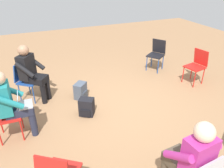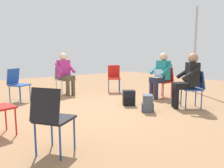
{
  "view_description": "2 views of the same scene",
  "coord_description": "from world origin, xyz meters",
  "px_view_note": "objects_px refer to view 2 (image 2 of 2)",
  "views": [
    {
      "loc": [
        3.38,
        -1.57,
        2.6
      ],
      "look_at": [
        0.36,
        -0.3,
        0.83
      ],
      "focal_mm": 35.0,
      "sensor_mm": 36.0,
      "label": 1
    },
    {
      "loc": [
        -3.89,
        2.77,
        1.25
      ],
      "look_at": [
        -0.31,
        0.03,
        0.6
      ],
      "focal_mm": 35.0,
      "sensor_mm": 36.0,
      "label": 2
    }
  ],
  "objects_px": {
    "person_in_black": "(188,78)",
    "chair_southwest": "(195,86)",
    "chair_northeast": "(17,82)",
    "person_in_magenta": "(65,71)",
    "person_with_laptop": "(161,73)",
    "chair_northwest": "(51,116)",
    "chair_south": "(165,80)",
    "chair_southeast": "(114,76)",
    "backpack_by_empty_chair": "(129,99)",
    "backpack_near_laptop_user": "(148,104)",
    "chair_east": "(63,78)"
  },
  "relations": [
    {
      "from": "chair_south",
      "to": "person_in_magenta",
      "type": "relative_size",
      "value": 0.69
    },
    {
      "from": "chair_southwest",
      "to": "chair_northwest",
      "type": "height_order",
      "value": "same"
    },
    {
      "from": "chair_northwest",
      "to": "person_in_black",
      "type": "xyz_separation_m",
      "value": [
        0.36,
        -3.33,
        0.2
      ]
    },
    {
      "from": "chair_southeast",
      "to": "chair_northeast",
      "type": "xyz_separation_m",
      "value": [
        0.37,
        2.83,
        0.0
      ]
    },
    {
      "from": "chair_south",
      "to": "chair_southwest",
      "type": "bearing_deg",
      "value": 161.58
    },
    {
      "from": "person_in_black",
      "to": "person_with_laptop",
      "type": "bearing_deg",
      "value": 17.85
    },
    {
      "from": "person_in_black",
      "to": "backpack_by_empty_chair",
      "type": "xyz_separation_m",
      "value": [
        0.99,
        0.87,
        -0.54
      ]
    },
    {
      "from": "chair_northeast",
      "to": "chair_east",
      "type": "distance_m",
      "value": 1.42
    },
    {
      "from": "backpack_near_laptop_user",
      "to": "backpack_by_empty_chair",
      "type": "height_order",
      "value": "same"
    },
    {
      "from": "chair_south",
      "to": "chair_northwest",
      "type": "distance_m",
      "value": 4.16
    },
    {
      "from": "chair_southeast",
      "to": "chair_south",
      "type": "bearing_deg",
      "value": 147.6
    },
    {
      "from": "chair_northeast",
      "to": "person_in_black",
      "type": "relative_size",
      "value": 0.69
    },
    {
      "from": "chair_northeast",
      "to": "chair_southeast",
      "type": "bearing_deg",
      "value": 140.36
    },
    {
      "from": "chair_east",
      "to": "chair_southeast",
      "type": "bearing_deg",
      "value": 149.64
    },
    {
      "from": "person_in_magenta",
      "to": "backpack_by_empty_chair",
      "type": "height_order",
      "value": "person_in_magenta"
    },
    {
      "from": "chair_south",
      "to": "chair_east",
      "type": "distance_m",
      "value": 3.02
    },
    {
      "from": "person_with_laptop",
      "to": "chair_southeast",
      "type": "bearing_deg",
      "value": 17.55
    },
    {
      "from": "chair_northeast",
      "to": "chair_south",
      "type": "relative_size",
      "value": 1.0
    },
    {
      "from": "person_in_black",
      "to": "person_in_magenta",
      "type": "distance_m",
      "value": 3.48
    },
    {
      "from": "chair_east",
      "to": "chair_northwest",
      "type": "relative_size",
      "value": 1.0
    },
    {
      "from": "chair_south",
      "to": "person_in_black",
      "type": "relative_size",
      "value": 0.69
    },
    {
      "from": "chair_south",
      "to": "person_with_laptop",
      "type": "bearing_deg",
      "value": 90.0
    },
    {
      "from": "chair_southwest",
      "to": "person_in_black",
      "type": "bearing_deg",
      "value": 90.0
    },
    {
      "from": "chair_southwest",
      "to": "person_in_black",
      "type": "relative_size",
      "value": 0.69
    },
    {
      "from": "chair_northeast",
      "to": "backpack_near_laptop_user",
      "type": "xyz_separation_m",
      "value": [
        -2.68,
        -1.94,
        -0.34
      ]
    },
    {
      "from": "chair_northeast",
      "to": "person_in_magenta",
      "type": "relative_size",
      "value": 0.69
    },
    {
      "from": "person_in_black",
      "to": "backpack_near_laptop_user",
      "type": "height_order",
      "value": "person_in_black"
    },
    {
      "from": "chair_east",
      "to": "chair_northwest",
      "type": "distance_m",
      "value": 4.11
    },
    {
      "from": "person_in_magenta",
      "to": "backpack_near_laptop_user",
      "type": "bearing_deg",
      "value": 95.6
    },
    {
      "from": "chair_northeast",
      "to": "person_in_black",
      "type": "distance_m",
      "value": 4.16
    },
    {
      "from": "person_in_black",
      "to": "chair_southwest",
      "type": "bearing_deg",
      "value": -90.0
    },
    {
      "from": "chair_southeast",
      "to": "chair_northwest",
      "type": "relative_size",
      "value": 1.0
    },
    {
      "from": "chair_south",
      "to": "person_in_black",
      "type": "bearing_deg",
      "value": 154.24
    },
    {
      "from": "person_with_laptop",
      "to": "chair_east",
      "type": "bearing_deg",
      "value": 42.02
    },
    {
      "from": "chair_northeast",
      "to": "person_in_black",
      "type": "height_order",
      "value": "person_in_black"
    },
    {
      "from": "chair_southwest",
      "to": "person_in_magenta",
      "type": "relative_size",
      "value": 0.69
    },
    {
      "from": "chair_southwest",
      "to": "person_with_laptop",
      "type": "height_order",
      "value": "person_with_laptop"
    },
    {
      "from": "backpack_near_laptop_user",
      "to": "backpack_by_empty_chair",
      "type": "xyz_separation_m",
      "value": [
        0.66,
        -0.06,
        0.0
      ]
    },
    {
      "from": "person_in_magenta",
      "to": "backpack_near_laptop_user",
      "type": "xyz_separation_m",
      "value": [
        -2.82,
        -0.54,
        -0.54
      ]
    },
    {
      "from": "chair_southwest",
      "to": "backpack_by_empty_chair",
      "type": "xyz_separation_m",
      "value": [
        1.09,
        1.0,
        -0.34
      ]
    },
    {
      "from": "backpack_by_empty_chair",
      "to": "chair_east",
      "type": "bearing_deg",
      "value": 14.84
    },
    {
      "from": "chair_southwest",
      "to": "person_in_magenta",
      "type": "xyz_separation_m",
      "value": [
        3.25,
        1.6,
        0.2
      ]
    },
    {
      "from": "chair_southeast",
      "to": "chair_northeast",
      "type": "bearing_deg",
      "value": 28.51
    },
    {
      "from": "chair_northeast",
      "to": "chair_northwest",
      "type": "xyz_separation_m",
      "value": [
        -3.37,
        0.46,
        0.0
      ]
    },
    {
      "from": "backpack_by_empty_chair",
      "to": "person_in_black",
      "type": "bearing_deg",
      "value": -138.7
    },
    {
      "from": "chair_southeast",
      "to": "person_in_black",
      "type": "bearing_deg",
      "value": 126.8
    },
    {
      "from": "chair_southeast",
      "to": "chair_south",
      "type": "relative_size",
      "value": 1.0
    },
    {
      "from": "chair_southwest",
      "to": "backpack_near_laptop_user",
      "type": "bearing_deg",
      "value": 105.64
    },
    {
      "from": "chair_southeast",
      "to": "backpack_near_laptop_user",
      "type": "relative_size",
      "value": 2.36
    },
    {
      "from": "chair_northeast",
      "to": "person_in_magenta",
      "type": "height_order",
      "value": "person_in_magenta"
    }
  ]
}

